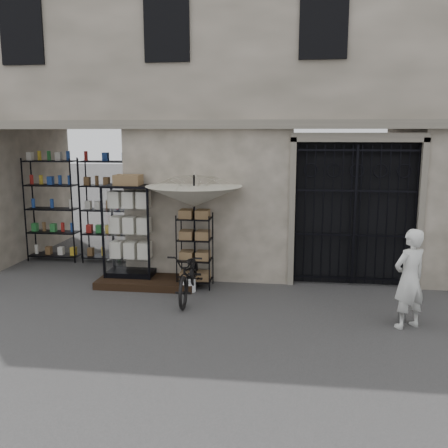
# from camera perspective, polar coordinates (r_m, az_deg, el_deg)

# --- Properties ---
(ground) EXTENTS (80.00, 80.00, 0.00)m
(ground) POSITION_cam_1_polar(r_m,az_deg,el_deg) (8.58, 4.15, -10.73)
(ground) COLOR black
(ground) RESTS_ON ground
(main_building) EXTENTS (14.00, 4.00, 9.00)m
(main_building) POSITION_cam_1_polar(r_m,az_deg,el_deg) (12.08, 5.63, 17.07)
(main_building) COLOR #B5A694
(main_building) RESTS_ON ground
(shop_recess) EXTENTS (3.00, 1.70, 3.00)m
(shop_recess) POSITION_cam_1_polar(r_m,az_deg,el_deg) (11.98, -16.93, 2.33)
(shop_recess) COLOR black
(shop_recess) RESTS_ON ground
(shop_shelving) EXTENTS (2.70, 0.50, 2.50)m
(shop_shelving) POSITION_cam_1_polar(r_m,az_deg,el_deg) (12.48, -16.14, 1.52)
(shop_shelving) COLOR black
(shop_shelving) RESTS_ON ground
(iron_gate) EXTENTS (2.50, 0.21, 3.00)m
(iron_gate) POSITION_cam_1_polar(r_m,az_deg,el_deg) (10.48, 14.62, 1.33)
(iron_gate) COLOR black
(iron_gate) RESTS_ON ground
(step_platform) EXTENTS (2.00, 0.90, 0.15)m
(step_platform) POSITION_cam_1_polar(r_m,az_deg,el_deg) (10.40, -8.72, -6.56)
(step_platform) COLOR black
(step_platform) RESTS_ON ground
(display_cabinet) EXTENTS (1.00, 0.67, 2.05)m
(display_cabinet) POSITION_cam_1_polar(r_m,az_deg,el_deg) (10.47, -10.69, -1.29)
(display_cabinet) COLOR black
(display_cabinet) RESTS_ON step_platform
(wire_rack) EXTENTS (0.78, 0.68, 1.50)m
(wire_rack) POSITION_cam_1_polar(r_m,az_deg,el_deg) (10.06, -3.34, -3.15)
(wire_rack) COLOR black
(wire_rack) RESTS_ON ground
(market_umbrella) EXTENTS (1.86, 1.89, 2.73)m
(market_umbrella) POSITION_cam_1_polar(r_m,az_deg,el_deg) (9.87, -3.44, 3.82)
(market_umbrella) COLOR black
(market_umbrella) RESTS_ON ground
(white_bucket) EXTENTS (0.33, 0.33, 0.25)m
(white_bucket) POSITION_cam_1_polar(r_m,az_deg,el_deg) (9.92, -4.01, -7.00)
(white_bucket) COLOR white
(white_bucket) RESTS_ON ground
(bicycle) EXTENTS (0.64, 0.95, 1.78)m
(bicycle) POSITION_cam_1_polar(r_m,az_deg,el_deg) (9.55, -3.91, -8.50)
(bicycle) COLOR black
(bicycle) RESTS_ON ground
(steel_bollard) EXTENTS (0.14, 0.14, 0.76)m
(steel_bollard) POSITION_cam_1_polar(r_m,az_deg,el_deg) (8.78, 19.79, -8.22)
(steel_bollard) COLOR slate
(steel_bollard) RESTS_ON ground
(shopkeeper) EXTENTS (1.34, 1.69, 0.39)m
(shopkeeper) POSITION_cam_1_polar(r_m,az_deg,el_deg) (8.73, 20.09, -11.00)
(shopkeeper) COLOR silver
(shopkeeper) RESTS_ON ground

